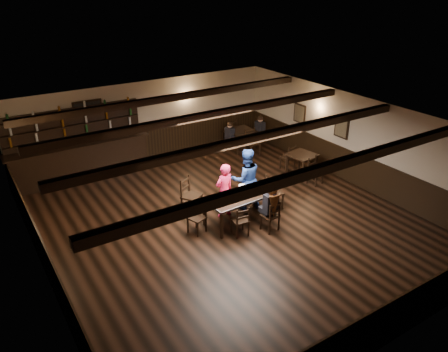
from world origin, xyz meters
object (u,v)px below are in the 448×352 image
chair_near_left (241,219)px  woman_pink (224,191)px  bar_counter (80,156)px  dining_table (239,198)px  cake (224,199)px  man_blue (246,179)px  chair_near_right (272,214)px

chair_near_left → woman_pink: (0.18, 1.05, 0.28)m
woman_pink → bar_counter: size_ratio=0.34×
dining_table → chair_near_left: bearing=-119.8°
dining_table → cake: cake is taller
dining_table → chair_near_left: 0.71m
dining_table → woman_pink: woman_pink is taller
woman_pink → cake: 0.56m
man_blue → chair_near_right: bearing=99.1°
woman_pink → cake: woman_pink is taller
bar_counter → man_blue: bearing=-53.4°
woman_pink → man_blue: bearing=-179.3°
chair_near_left → bar_counter: 5.96m
cake → dining_table: bearing=1.1°
man_blue → cake: bearing=43.6°
chair_near_right → dining_table: bearing=117.9°
man_blue → bar_counter: size_ratio=0.39×
cake → bar_counter: 5.38m
man_blue → chair_near_left: bearing=66.5°
dining_table → woman_pink: 0.49m
chair_near_left → woman_pink: 1.10m
chair_near_left → man_blue: 1.51m
dining_table → bar_counter: (-2.65, 4.90, 0.04)m
man_blue → bar_counter: 5.42m
chair_near_right → woman_pink: bearing=114.8°
chair_near_left → chair_near_right: 0.80m
dining_table → chair_near_right: chair_near_right is taller
woman_pink → dining_table: bearing=102.8°
cake → man_blue: bearing=28.1°
dining_table → chair_near_left: (-0.34, -0.59, -0.21)m
dining_table → man_blue: bearing=43.2°
dining_table → cake: size_ratio=5.81×
dining_table → man_blue: (0.58, 0.55, 0.17)m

